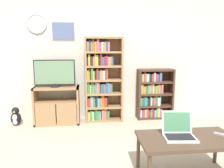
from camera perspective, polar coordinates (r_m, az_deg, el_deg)
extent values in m
cube|color=beige|center=(4.37, -3.44, 7.77)|extent=(5.96, 0.06, 2.60)
torus|color=#B2B2B7|center=(4.44, -19.07, 14.63)|extent=(0.38, 0.04, 0.38)
cylinder|color=white|center=(4.44, -19.07, 14.63)|extent=(0.31, 0.02, 0.31)
cube|color=silver|center=(4.36, -12.56, 13.33)|extent=(0.45, 0.01, 0.35)
cube|color=slate|center=(4.35, -12.57, 13.33)|extent=(0.41, 0.02, 0.32)
cube|color=#9E754C|center=(4.38, -19.28, -5.32)|extent=(0.04, 0.40, 0.71)
cube|color=#9E754C|center=(4.26, -8.80, -5.26)|extent=(0.04, 0.40, 0.71)
cube|color=#9E754C|center=(4.23, -14.30, -0.89)|extent=(0.83, 0.40, 0.04)
cube|color=#9E754C|center=(4.40, -13.92, -9.56)|extent=(0.83, 0.40, 0.04)
cube|color=#9E754C|center=(4.28, -14.15, -4.40)|extent=(0.76, 0.37, 0.04)
cube|color=#9E754C|center=(4.19, -16.98, -7.65)|extent=(0.36, 0.02, 0.39)
cube|color=#9E754C|center=(4.13, -11.77, -7.65)|extent=(0.36, 0.02, 0.39)
cylinder|color=black|center=(4.20, -14.60, -0.45)|extent=(0.18, 0.18, 0.04)
cube|color=black|center=(4.16, -14.76, 2.97)|extent=(0.74, 0.05, 0.46)
cube|color=slate|center=(4.13, -14.81, 2.92)|extent=(0.71, 0.01, 0.43)
cube|color=#9E754C|center=(4.21, -6.79, 0.99)|extent=(0.04, 0.31, 1.63)
cube|color=#9E754C|center=(4.25, 2.44, 1.14)|extent=(0.04, 0.31, 1.63)
cube|color=#9E754C|center=(4.36, -2.28, 1.37)|extent=(0.72, 0.02, 1.63)
cube|color=#9E754C|center=(4.41, -2.08, -9.21)|extent=(0.65, 0.28, 0.04)
cube|color=#9E754C|center=(4.33, -2.10, -5.89)|extent=(0.65, 0.28, 0.04)
cube|color=#9E754C|center=(4.27, -2.12, -2.46)|extent=(0.65, 0.28, 0.04)
cube|color=#9E754C|center=(4.22, -2.15, 1.07)|extent=(0.65, 0.28, 0.04)
cube|color=#9E754C|center=(4.18, -2.17, 4.66)|extent=(0.65, 0.28, 0.04)
cube|color=#9E754C|center=(4.17, -2.20, 8.30)|extent=(0.65, 0.28, 0.04)
cube|color=#9E754C|center=(4.17, -2.22, 11.95)|extent=(0.65, 0.28, 0.04)
cube|color=gold|center=(4.38, -6.04, -7.99)|extent=(0.04, 0.25, 0.17)
cube|color=#388947|center=(4.38, -5.47, -7.81)|extent=(0.04, 0.23, 0.20)
cube|color=white|center=(4.38, -4.97, -7.94)|extent=(0.03, 0.24, 0.17)
cube|color=#388947|center=(4.38, -4.65, -7.71)|extent=(0.02, 0.20, 0.20)
cube|color=#388947|center=(4.38, -4.22, -7.66)|extent=(0.03, 0.23, 0.21)
cube|color=#388947|center=(4.38, -3.68, -7.80)|extent=(0.04, 0.22, 0.19)
cube|color=#759EB7|center=(4.39, -3.11, -7.80)|extent=(0.04, 0.19, 0.18)
cube|color=#B75B70|center=(4.38, -2.50, -7.75)|extent=(0.04, 0.25, 0.20)
cube|color=orange|center=(4.39, -1.90, -7.61)|extent=(0.04, 0.21, 0.21)
cube|color=#9E4293|center=(4.39, -1.46, -7.67)|extent=(0.02, 0.22, 0.20)
cube|color=#388947|center=(4.40, -1.05, -7.79)|extent=(0.04, 0.21, 0.18)
cube|color=red|center=(4.31, -6.08, -4.61)|extent=(0.04, 0.22, 0.17)
cube|color=#93704C|center=(4.31, -5.65, -4.41)|extent=(0.02, 0.22, 0.20)
cube|color=#759EB7|center=(4.30, -5.24, -4.42)|extent=(0.04, 0.23, 0.20)
cube|color=#388947|center=(4.31, -4.70, -4.41)|extent=(0.04, 0.20, 0.19)
cube|color=#232328|center=(4.31, -4.23, -4.45)|extent=(0.02, 0.22, 0.19)
cube|color=#2856A8|center=(4.31, -3.93, -4.28)|extent=(0.02, 0.21, 0.21)
cube|color=#759EB7|center=(4.32, -3.53, -4.53)|extent=(0.03, 0.20, 0.17)
cube|color=#93704C|center=(4.31, -3.09, -4.53)|extent=(0.03, 0.22, 0.17)
cube|color=orange|center=(4.32, -2.78, -4.34)|extent=(0.02, 0.20, 0.20)
cube|color=orange|center=(4.32, -2.37, -4.27)|extent=(0.03, 0.20, 0.21)
cube|color=red|center=(4.31, -1.81, -4.49)|extent=(0.04, 0.24, 0.18)
cube|color=#232328|center=(4.33, -1.32, -4.46)|extent=(0.03, 0.20, 0.18)
cube|color=#388947|center=(4.25, -6.14, -0.85)|extent=(0.04, 0.22, 0.21)
cube|color=gold|center=(4.25, -5.64, -1.14)|extent=(0.02, 0.22, 0.17)
cube|color=#388947|center=(4.25, -5.35, -0.80)|extent=(0.02, 0.21, 0.22)
cube|color=#759EB7|center=(4.25, -5.00, -0.90)|extent=(0.02, 0.19, 0.20)
cube|color=#388947|center=(4.26, -4.70, -1.06)|extent=(0.02, 0.19, 0.18)
cube|color=#93704C|center=(4.25, -4.31, -0.77)|extent=(0.04, 0.20, 0.22)
cube|color=#759EB7|center=(4.24, -3.93, -0.83)|extent=(0.02, 0.24, 0.21)
cube|color=#B75B70|center=(4.25, -3.56, -0.79)|extent=(0.03, 0.23, 0.22)
cube|color=red|center=(4.26, -3.18, -1.01)|extent=(0.02, 0.21, 0.18)
cube|color=#388947|center=(4.25, -2.85, -1.04)|extent=(0.02, 0.24, 0.18)
cube|color=#2856A8|center=(4.26, -2.45, -1.01)|extent=(0.03, 0.23, 0.18)
cube|color=#93704C|center=(4.26, -1.96, -1.01)|extent=(0.03, 0.21, 0.18)
cube|color=#2856A8|center=(4.26, -1.43, -0.78)|extent=(0.04, 0.23, 0.21)
cube|color=#5B9389|center=(4.26, -0.97, -0.84)|extent=(0.02, 0.23, 0.20)
cube|color=#9E4293|center=(4.26, -0.63, -0.89)|extent=(0.02, 0.23, 0.19)
cube|color=#388947|center=(4.27, -0.23, -0.87)|extent=(0.03, 0.21, 0.19)
cube|color=gold|center=(4.21, -6.31, 2.45)|extent=(0.03, 0.22, 0.18)
cube|color=orange|center=(4.21, -5.96, 2.64)|extent=(0.02, 0.20, 0.20)
cube|color=#232328|center=(4.20, -5.64, 2.40)|extent=(0.02, 0.24, 0.17)
cube|color=#388947|center=(4.20, -5.24, 2.72)|extent=(0.04, 0.25, 0.21)
cube|color=gold|center=(4.21, -4.80, 2.42)|extent=(0.02, 0.21, 0.17)
cube|color=#232328|center=(4.21, -4.40, 2.57)|extent=(0.03, 0.20, 0.19)
cube|color=red|center=(4.21, -3.89, 2.68)|extent=(0.04, 0.22, 0.20)
cube|color=#2856A8|center=(4.21, -3.41, 2.46)|extent=(0.03, 0.24, 0.17)
cube|color=orange|center=(4.21, -2.91, 2.56)|extent=(0.04, 0.21, 0.18)
cube|color=white|center=(4.21, -2.27, 2.48)|extent=(0.04, 0.23, 0.17)
cube|color=red|center=(4.22, -1.72, 2.75)|extent=(0.03, 0.22, 0.21)
cube|color=#93704C|center=(4.22, -1.33, 2.74)|extent=(0.02, 0.21, 0.21)
cube|color=#232328|center=(4.18, -6.41, 5.96)|extent=(0.02, 0.23, 0.16)
cube|color=gold|center=(4.18, -5.99, 6.29)|extent=(0.03, 0.21, 0.21)
cube|color=#232328|center=(4.18, -5.40, 6.04)|extent=(0.04, 0.21, 0.17)
cube|color=#B75B70|center=(4.18, -4.85, 6.04)|extent=(0.03, 0.21, 0.17)
cube|color=gold|center=(4.18, -4.44, 6.34)|extent=(0.02, 0.22, 0.21)
cube|color=gold|center=(4.19, -3.97, 6.26)|extent=(0.04, 0.20, 0.20)
cube|color=#232328|center=(4.19, -3.35, 6.29)|extent=(0.04, 0.19, 0.20)
cube|color=red|center=(4.18, -2.88, 6.40)|extent=(0.02, 0.22, 0.22)
cube|color=#2856A8|center=(4.19, -2.37, 6.02)|extent=(0.04, 0.22, 0.16)
cube|color=red|center=(4.19, -1.89, 6.12)|extent=(0.02, 0.22, 0.17)
cube|color=red|center=(4.19, -1.56, 6.14)|extent=(0.02, 0.25, 0.18)
cube|color=#9E4293|center=(4.19, -1.26, 6.10)|extent=(0.02, 0.22, 0.17)
cube|color=#759EB7|center=(4.20, -0.94, 6.04)|extent=(0.02, 0.22, 0.16)
cube|color=orange|center=(4.20, -0.50, 6.08)|extent=(0.04, 0.21, 0.17)
cube|color=#2856A8|center=(4.21, 0.01, 6.10)|extent=(0.03, 0.21, 0.17)
cube|color=#93704C|center=(4.17, -6.34, 9.71)|extent=(0.04, 0.23, 0.18)
cube|color=#2856A8|center=(4.17, -5.78, 9.96)|extent=(0.03, 0.20, 0.21)
cube|color=orange|center=(4.16, -5.38, 9.70)|extent=(0.02, 0.25, 0.17)
cube|color=#93704C|center=(4.18, -4.98, 10.01)|extent=(0.03, 0.20, 0.22)
cube|color=orange|center=(4.17, -4.38, 9.75)|extent=(0.04, 0.22, 0.18)
cube|color=#B75B70|center=(4.17, -3.73, 10.04)|extent=(0.04, 0.22, 0.22)
cube|color=#9E4293|center=(4.18, -3.12, 9.70)|extent=(0.04, 0.20, 0.17)
cube|color=white|center=(4.18, -2.63, 9.71)|extent=(0.03, 0.23, 0.17)
cube|color=orange|center=(4.18, -2.09, 9.71)|extent=(0.04, 0.24, 0.17)
cube|color=#2856A8|center=(4.19, -1.54, 9.85)|extent=(0.03, 0.21, 0.19)
cube|color=#B75B70|center=(4.19, -0.97, 9.74)|extent=(0.04, 0.22, 0.17)
cube|color=#472D1E|center=(4.41, 6.95, -2.72)|extent=(0.04, 0.25, 1.01)
cube|color=#472D1E|center=(4.61, 15.23, -2.44)|extent=(0.04, 0.25, 1.01)
cube|color=#472D1E|center=(4.60, 10.75, -2.27)|extent=(0.72, 0.02, 1.01)
cube|color=#472D1E|center=(4.62, 10.97, -8.48)|extent=(0.64, 0.22, 0.04)
cube|color=#472D1E|center=(4.55, 11.08, -5.57)|extent=(0.64, 0.22, 0.04)
cube|color=#472D1E|center=(4.49, 11.18, -2.58)|extent=(0.64, 0.22, 0.04)
cube|color=#472D1E|center=(4.45, 11.28, 0.48)|extent=(0.64, 0.22, 0.04)
cube|color=#472D1E|center=(4.42, 11.39, 3.59)|extent=(0.64, 0.22, 0.04)
cube|color=white|center=(4.53, 7.35, -7.43)|extent=(0.04, 0.16, 0.17)
cube|color=#B75B70|center=(4.54, 7.76, -7.50)|extent=(0.02, 0.15, 0.15)
cube|color=#9E4293|center=(4.54, 8.11, -7.41)|extent=(0.03, 0.17, 0.16)
cube|color=gold|center=(4.55, 8.57, -7.36)|extent=(0.03, 0.17, 0.17)
cube|color=#9E4293|center=(4.56, 8.99, -7.28)|extent=(0.03, 0.18, 0.18)
cube|color=red|center=(4.57, 9.39, -7.40)|extent=(0.04, 0.16, 0.15)
cube|color=#388947|center=(4.57, 9.90, -7.34)|extent=(0.03, 0.20, 0.16)
cube|color=red|center=(4.59, 10.37, -7.17)|extent=(0.04, 0.16, 0.18)
cube|color=#759EB7|center=(4.60, 10.84, -7.37)|extent=(0.02, 0.19, 0.15)
cube|color=#5B9389|center=(4.60, 11.14, -7.32)|extent=(0.02, 0.19, 0.15)
cube|color=#5B9389|center=(4.61, 11.41, -7.07)|extent=(0.03, 0.18, 0.19)
cube|color=gold|center=(4.61, 11.83, -7.02)|extent=(0.04, 0.19, 0.20)
cube|color=#9E4293|center=(4.63, 12.33, -7.12)|extent=(0.04, 0.18, 0.18)
cube|color=gold|center=(4.46, 7.30, -4.26)|extent=(0.02, 0.16, 0.20)
cube|color=#388947|center=(4.46, 7.60, -4.47)|extent=(0.03, 0.17, 0.16)
cube|color=#2856A8|center=(4.47, 8.03, -4.38)|extent=(0.04, 0.18, 0.18)
cube|color=#388947|center=(4.48, 8.52, -4.35)|extent=(0.04, 0.19, 0.18)
cube|color=#2856A8|center=(4.49, 8.92, -4.37)|extent=(0.02, 0.17, 0.17)
cube|color=#232328|center=(4.50, 9.33, -4.46)|extent=(0.03, 0.17, 0.15)
cube|color=#388947|center=(4.50, 9.75, -4.23)|extent=(0.02, 0.19, 0.19)
cube|color=white|center=(4.52, 10.07, -4.36)|extent=(0.03, 0.16, 0.16)
cube|color=red|center=(4.52, 10.45, -4.32)|extent=(0.02, 0.19, 0.17)
cube|color=#B75B70|center=(4.53, 10.84, -4.24)|extent=(0.04, 0.16, 0.18)
cube|color=#388947|center=(4.54, 11.32, -4.11)|extent=(0.03, 0.17, 0.20)
cube|color=white|center=(4.55, 11.78, -4.31)|extent=(0.04, 0.20, 0.16)
cube|color=#5B9389|center=(4.56, 12.20, -4.09)|extent=(0.02, 0.18, 0.19)
cube|color=#5B9389|center=(4.40, 7.42, -1.21)|extent=(0.02, 0.19, 0.20)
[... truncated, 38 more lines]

